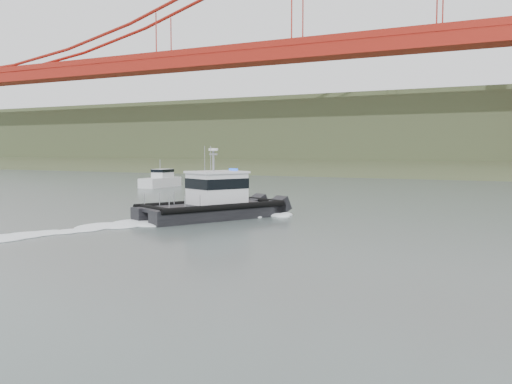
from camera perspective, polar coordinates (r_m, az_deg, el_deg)
ground at (r=25.26m, az=-2.84°, el=-6.48°), size 400.00×400.00×0.00m
headlands at (r=147.37m, az=23.13°, el=4.81°), size 500.00×105.36×27.12m
patrol_boat at (r=39.18m, az=-4.30°, el=-0.83°), size 7.62×10.86×4.97m
motorboat at (r=73.02m, az=-9.49°, el=1.19°), size 2.55×6.61×3.57m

